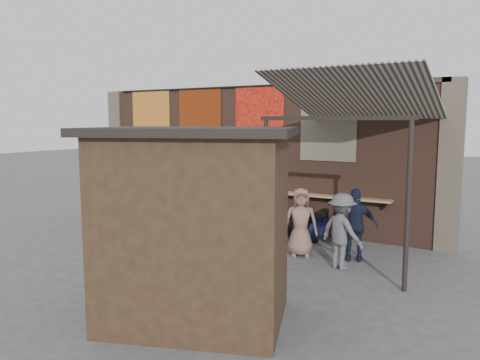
{
  "coord_description": "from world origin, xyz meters",
  "views": [
    {
      "loc": [
        6.43,
        -9.04,
        3.03
      ],
      "look_at": [
        0.44,
        1.2,
        1.53
      ],
      "focal_mm": 35.0,
      "sensor_mm": 36.0,
      "label": 1
    }
  ],
  "objects_px": {
    "scooter_stool_5": "(252,218)",
    "diner_left": "(150,196)",
    "shelf_box": "(205,181)",
    "diner_right": "(148,193)",
    "scooter_stool_8": "(319,227)",
    "shopper_navy": "(355,225)",
    "shopper_grey": "(342,231)",
    "scooter_stool_7": "(297,223)",
    "scooter_stool_0": "(163,207)",
    "scooter_stool_6": "(271,221)",
    "scooter_stool_2": "(195,213)",
    "scooter_stool_3": "(213,215)",
    "market_stall": "(195,230)",
    "scooter_stool_4": "(232,216)",
    "scooter_stool_1": "(179,210)",
    "shopper_tan": "(301,222)"
  },
  "relations": [
    {
      "from": "scooter_stool_5",
      "to": "shopper_tan",
      "type": "bearing_deg",
      "value": -35.7
    },
    {
      "from": "scooter_stool_0",
      "to": "scooter_stool_6",
      "type": "distance_m",
      "value": 3.78
    },
    {
      "from": "market_stall",
      "to": "scooter_stool_2",
      "type": "bearing_deg",
      "value": 106.27
    },
    {
      "from": "diner_left",
      "to": "scooter_stool_7",
      "type": "bearing_deg",
      "value": 10.47
    },
    {
      "from": "shopper_grey",
      "to": "market_stall",
      "type": "xyz_separation_m",
      "value": [
        -1.11,
        -3.55,
        0.62
      ]
    },
    {
      "from": "diner_right",
      "to": "shopper_grey",
      "type": "bearing_deg",
      "value": 2.34
    },
    {
      "from": "scooter_stool_2",
      "to": "scooter_stool_3",
      "type": "xyz_separation_m",
      "value": [
        0.64,
        -0.01,
        0.0
      ]
    },
    {
      "from": "scooter_stool_3",
      "to": "shopper_navy",
      "type": "relative_size",
      "value": 0.46
    },
    {
      "from": "scooter_stool_6",
      "to": "diner_left",
      "type": "bearing_deg",
      "value": -174.5
    },
    {
      "from": "diner_left",
      "to": "market_stall",
      "type": "distance_m",
      "value": 7.36
    },
    {
      "from": "scooter_stool_1",
      "to": "shopper_grey",
      "type": "relative_size",
      "value": 0.47
    },
    {
      "from": "scooter_stool_7",
      "to": "scooter_stool_1",
      "type": "bearing_deg",
      "value": -179.99
    },
    {
      "from": "shopper_tan",
      "to": "market_stall",
      "type": "bearing_deg",
      "value": -115.87
    },
    {
      "from": "scooter_stool_5",
      "to": "diner_left",
      "type": "relative_size",
      "value": 0.55
    },
    {
      "from": "scooter_stool_6",
      "to": "shopper_tan",
      "type": "distance_m",
      "value": 2.1
    },
    {
      "from": "scooter_stool_3",
      "to": "scooter_stool_7",
      "type": "relative_size",
      "value": 0.91
    },
    {
      "from": "scooter_stool_5",
      "to": "market_stall",
      "type": "relative_size",
      "value": 0.3
    },
    {
      "from": "diner_right",
      "to": "shopper_navy",
      "type": "bearing_deg",
      "value": 8.06
    },
    {
      "from": "scooter_stool_5",
      "to": "shopper_navy",
      "type": "distance_m",
      "value": 3.47
    },
    {
      "from": "scooter_stool_7",
      "to": "scooter_stool_8",
      "type": "relative_size",
      "value": 1.05
    },
    {
      "from": "shelf_box",
      "to": "diner_right",
      "type": "distance_m",
      "value": 1.75
    },
    {
      "from": "scooter_stool_1",
      "to": "scooter_stool_7",
      "type": "relative_size",
      "value": 0.93
    },
    {
      "from": "scooter_stool_2",
      "to": "scooter_stool_7",
      "type": "distance_m",
      "value": 3.24
    },
    {
      "from": "scooter_stool_1",
      "to": "scooter_stool_6",
      "type": "relative_size",
      "value": 0.98
    },
    {
      "from": "scooter_stool_4",
      "to": "shopper_grey",
      "type": "height_order",
      "value": "shopper_grey"
    },
    {
      "from": "shopper_grey",
      "to": "scooter_stool_4",
      "type": "bearing_deg",
      "value": -3.7
    },
    {
      "from": "shopper_navy",
      "to": "scooter_stool_4",
      "type": "bearing_deg",
      "value": -32.71
    },
    {
      "from": "shopper_grey",
      "to": "market_stall",
      "type": "height_order",
      "value": "market_stall"
    },
    {
      "from": "scooter_stool_1",
      "to": "scooter_stool_7",
      "type": "bearing_deg",
      "value": 0.01
    },
    {
      "from": "diner_left",
      "to": "scooter_stool_0",
      "type": "bearing_deg",
      "value": 81.65
    },
    {
      "from": "scooter_stool_2",
      "to": "scooter_stool_7",
      "type": "bearing_deg",
      "value": 0.7
    },
    {
      "from": "shelf_box",
      "to": "shopper_tan",
      "type": "bearing_deg",
      "value": -24.95
    },
    {
      "from": "shelf_box",
      "to": "scooter_stool_4",
      "type": "relative_size",
      "value": 0.78
    },
    {
      "from": "scooter_stool_3",
      "to": "shopper_tan",
      "type": "relative_size",
      "value": 0.47
    },
    {
      "from": "diner_left",
      "to": "diner_right",
      "type": "relative_size",
      "value": 0.87
    },
    {
      "from": "scooter_stool_2",
      "to": "scooter_stool_5",
      "type": "xyz_separation_m",
      "value": [
        1.93,
        -0.01,
        0.06
      ]
    },
    {
      "from": "shelf_box",
      "to": "diner_right",
      "type": "relative_size",
      "value": 0.33
    },
    {
      "from": "shelf_box",
      "to": "shopper_grey",
      "type": "xyz_separation_m",
      "value": [
        4.92,
        -2.2,
        -0.47
      ]
    },
    {
      "from": "scooter_stool_8",
      "to": "shopper_navy",
      "type": "height_order",
      "value": "shopper_navy"
    },
    {
      "from": "scooter_stool_3",
      "to": "scooter_stool_8",
      "type": "height_order",
      "value": "scooter_stool_8"
    },
    {
      "from": "scooter_stool_2",
      "to": "scooter_stool_6",
      "type": "bearing_deg",
      "value": -0.54
    },
    {
      "from": "shopper_grey",
      "to": "shopper_tan",
      "type": "bearing_deg",
      "value": 2.02
    },
    {
      "from": "scooter_stool_3",
      "to": "scooter_stool_4",
      "type": "xyz_separation_m",
      "value": [
        0.62,
        0.03,
        0.01
      ]
    },
    {
      "from": "scooter_stool_8",
      "to": "market_stall",
      "type": "xyz_separation_m",
      "value": [
        0.08,
        -5.45,
        1.05
      ]
    },
    {
      "from": "scooter_stool_2",
      "to": "diner_left",
      "type": "distance_m",
      "value": 1.5
    },
    {
      "from": "scooter_stool_4",
      "to": "scooter_stool_7",
      "type": "distance_m",
      "value": 1.97
    },
    {
      "from": "shopper_navy",
      "to": "market_stall",
      "type": "distance_m",
      "value": 4.41
    },
    {
      "from": "scooter_stool_6",
      "to": "scooter_stool_1",
      "type": "bearing_deg",
      "value": 178.87
    },
    {
      "from": "scooter_stool_3",
      "to": "shopper_navy",
      "type": "height_order",
      "value": "shopper_navy"
    },
    {
      "from": "scooter_stool_3",
      "to": "shopper_grey",
      "type": "relative_size",
      "value": 0.46
    }
  ]
}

